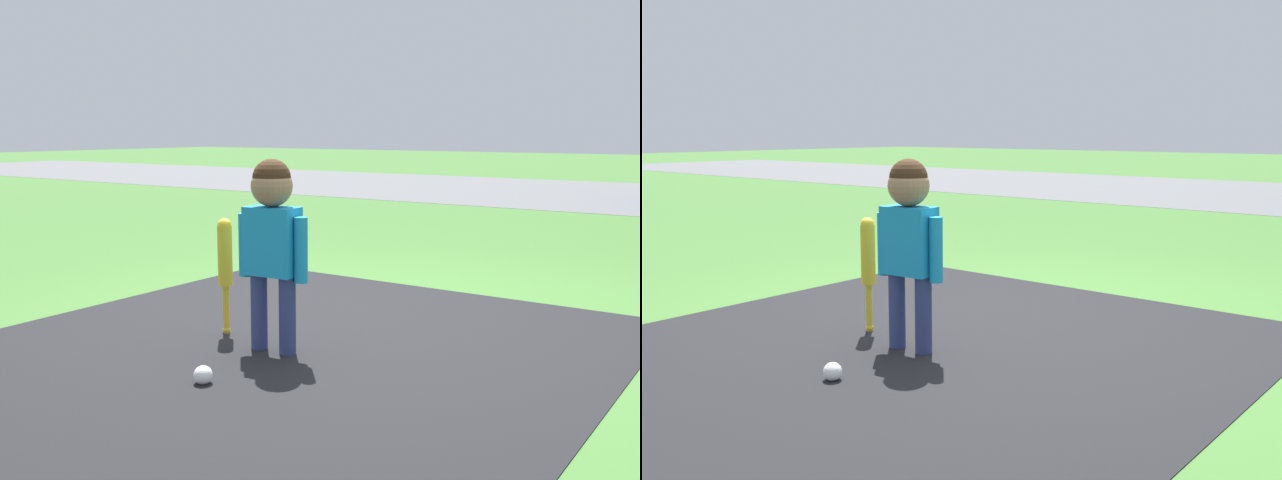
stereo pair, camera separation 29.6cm
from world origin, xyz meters
The scene contains 4 objects.
ground_plane centered at (0.00, 0.00, 0.00)m, with size 60.00×60.00×0.00m, color #3D6B2D.
child centered at (-0.12, -0.71, 0.61)m, with size 0.38×0.20×0.94m.
baseball_bat centered at (-0.52, -0.61, 0.40)m, with size 0.08×0.08×0.62m.
sports_ball centered at (-0.08, -1.23, 0.04)m, with size 0.08×0.08×0.08m.
Camera 2 is at (2.22, -3.16, 1.07)m, focal length 40.00 mm.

